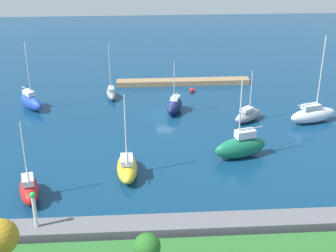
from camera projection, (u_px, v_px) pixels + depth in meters
name	position (u px, v px, depth m)	size (l,w,h in m)	color
water	(165.00, 115.00, 72.63)	(160.00, 160.00, 0.00)	navy
pier_dock	(183.00, 82.00, 85.63)	(24.04, 2.31, 0.89)	#997A56
breakwater	(183.00, 227.00, 45.21)	(73.78, 2.68, 1.42)	slate
harbor_beacon	(34.00, 207.00, 43.22)	(0.56, 0.56, 3.73)	silver
park_tree_west	(0.00, 237.00, 36.79)	(2.89, 2.89, 5.37)	brown
park_tree_mideast	(147.00, 247.00, 37.41)	(2.20, 2.20, 3.95)	brown
sailboat_gray_east_end	(248.00, 115.00, 69.90)	(5.47, 4.94, 7.78)	gray
sailboat_white_outer_mooring	(313.00, 114.00, 69.46)	(7.87, 4.29, 12.94)	white
sailboat_navy_far_south	(175.00, 106.00, 72.90)	(3.61, 5.57, 8.38)	#141E4C
sailboat_red_far_north	(29.00, 189.00, 50.47)	(3.30, 5.96, 8.87)	red
sailboat_blue_near_pier	(31.00, 102.00, 74.28)	(5.27, 5.98, 10.74)	#2347B2
sailboat_yellow_inner_mooring	(127.00, 167.00, 55.04)	(2.53, 6.69, 9.99)	yellow
sailboat_green_center_basin	(241.00, 146.00, 59.16)	(7.26, 3.98, 10.49)	#19724C
sailboat_gray_by_breakwater	(111.00, 93.00, 78.83)	(2.12, 5.04, 9.13)	gray
mooring_buoy_red	(192.00, 90.00, 81.54)	(0.88, 0.88, 0.88)	red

